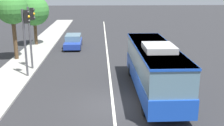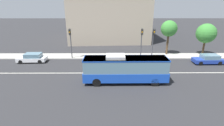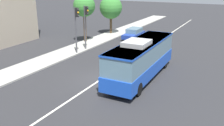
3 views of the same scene
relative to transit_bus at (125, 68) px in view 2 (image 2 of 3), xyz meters
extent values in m
plane|color=#28282B|center=(-2.02, 2.78, -1.81)|extent=(160.00, 160.00, 0.00)
cube|color=#9E9B93|center=(-2.02, 10.34, -1.74)|extent=(80.00, 3.10, 0.14)
cube|color=silver|center=(-2.02, 2.78, -1.80)|extent=(76.00, 0.16, 0.01)
cube|color=#1947B7|center=(0.02, 0.00, -0.83)|extent=(10.02, 2.56, 1.10)
cube|color=slate|center=(0.02, 0.00, 0.50)|extent=(9.82, 2.49, 1.58)
cube|color=#1947B7|center=(0.02, 0.00, 1.23)|extent=(9.92, 2.54, 0.12)
cube|color=#B2B2B2|center=(-1.18, -0.01, 1.47)|extent=(2.21, 1.81, 0.36)
cylinder|color=black|center=(3.42, 1.12, -1.31)|extent=(1.00, 0.31, 1.00)
cylinder|color=black|center=(3.43, -1.08, -1.31)|extent=(1.00, 0.31, 1.00)
cylinder|color=black|center=(-3.38, 1.08, -1.31)|extent=(1.00, 0.31, 1.00)
cylinder|color=black|center=(-3.37, -1.12, -1.31)|extent=(1.00, 0.31, 1.00)
cube|color=#1E3899|center=(13.62, 6.52, -1.29)|extent=(4.53, 1.87, 0.60)
cube|color=slate|center=(13.87, 6.53, -0.67)|extent=(2.55, 1.70, 0.64)
cylinder|color=black|center=(12.13, 5.70, -1.49)|extent=(0.64, 0.23, 0.64)
cylinder|color=black|center=(12.11, 7.30, -1.49)|extent=(0.64, 0.23, 0.64)
cylinder|color=black|center=(15.13, 5.75, -1.49)|extent=(0.64, 0.23, 0.64)
cylinder|color=black|center=(15.11, 7.35, -1.49)|extent=(0.64, 0.23, 0.64)
cube|color=white|center=(-14.53, 7.40, -1.29)|extent=(4.56, 1.96, 0.60)
cube|color=slate|center=(-14.28, 7.41, -0.67)|extent=(2.58, 1.74, 0.64)
cylinder|color=black|center=(-16.00, 6.55, -1.49)|extent=(0.65, 0.24, 0.64)
cylinder|color=black|center=(-16.05, 8.15, -1.49)|extent=(0.65, 0.24, 0.64)
cylinder|color=black|center=(-13.00, 6.66, -1.49)|extent=(0.65, 0.24, 0.64)
cylinder|color=black|center=(-13.06, 8.26, -1.49)|extent=(0.65, 0.24, 0.64)
cylinder|color=#47474C|center=(-8.40, 9.06, 0.79)|extent=(0.16, 0.16, 5.20)
cube|color=black|center=(-8.39, 8.78, 2.84)|extent=(0.33, 0.30, 0.96)
sphere|color=#2D2D2D|center=(-8.38, 8.63, 3.16)|extent=(0.22, 0.22, 0.22)
sphere|color=#F9A514|center=(-8.38, 8.63, 2.84)|extent=(0.22, 0.22, 0.22)
sphere|color=#2D2D2D|center=(-8.38, 8.63, 2.52)|extent=(0.22, 0.22, 0.22)
cylinder|color=#47474C|center=(5.32, 9.18, 0.79)|extent=(0.16, 0.16, 5.20)
cube|color=black|center=(5.34, 8.90, 2.84)|extent=(0.34, 0.30, 0.96)
sphere|color=#2D2D2D|center=(5.35, 8.75, 3.16)|extent=(0.22, 0.22, 0.22)
sphere|color=#F9A514|center=(5.35, 8.75, 2.84)|extent=(0.22, 0.22, 0.22)
sphere|color=#2D2D2D|center=(5.35, 8.75, 2.52)|extent=(0.22, 0.22, 0.22)
cylinder|color=#47474C|center=(3.38, 9.10, 0.79)|extent=(0.16, 0.16, 5.20)
cube|color=black|center=(3.37, 8.82, 2.84)|extent=(0.33, 0.30, 0.96)
sphere|color=#2D2D2D|center=(3.36, 8.67, 3.16)|extent=(0.22, 0.22, 0.22)
sphere|color=#F9A514|center=(3.36, 8.67, 2.84)|extent=(0.22, 0.22, 0.22)
sphere|color=#2D2D2D|center=(3.36, 8.67, 2.52)|extent=(0.22, 0.22, 0.22)
cylinder|color=#4C3823|center=(8.56, 11.39, 0.07)|extent=(0.36, 0.36, 3.75)
sphere|color=#387F33|center=(8.56, 11.39, 3.00)|extent=(2.84, 2.84, 2.84)
cylinder|color=#4C3823|center=(15.04, 10.96, -0.43)|extent=(0.36, 0.36, 2.76)
sphere|color=#387F33|center=(15.04, 10.96, 2.23)|extent=(3.40, 3.40, 3.40)
cube|color=tan|center=(-2.29, 25.94, 4.99)|extent=(19.32, 16.57, 13.60)
cube|color=slate|center=(7.02, 26.40, 0.30)|extent=(0.78, 14.09, 1.50)
cube|color=slate|center=(7.02, 26.40, 3.70)|extent=(0.78, 14.09, 1.50)
cube|color=slate|center=(7.02, 26.40, 7.10)|extent=(0.78, 14.09, 1.50)
camera|label=1|loc=(-17.21, 3.49, 5.13)|focal=44.66mm
camera|label=2|loc=(-1.69, -19.18, 7.59)|focal=27.64mm
camera|label=3|loc=(-18.51, -7.03, 6.03)|focal=39.61mm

